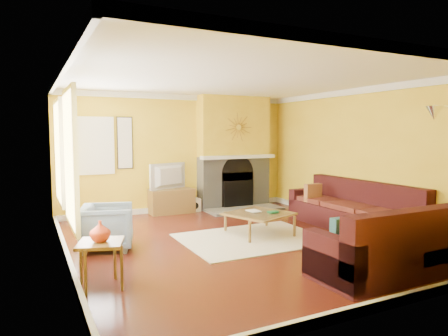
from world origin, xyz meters
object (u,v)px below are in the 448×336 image
sectional_sofa (332,216)px  coffee_table (259,223)px  side_table (101,265)px  armchair (107,227)px  media_console (172,201)px

sectional_sofa → coffee_table: sectional_sofa is taller
coffee_table → side_table: size_ratio=1.82×
armchair → side_table: size_ratio=1.41×
sectional_sofa → side_table: bearing=-175.2°
sectional_sofa → side_table: size_ratio=7.11×
coffee_table → media_console: (-0.78, 2.52, 0.08)m
armchair → side_table: (-0.35, -1.56, -0.08)m
coffee_table → side_table: 3.24m
coffee_table → media_console: media_console is taller
sectional_sofa → media_console: 3.86m
side_table → sectional_sofa: bearing=4.8°
side_table → media_console: bearing=60.3°
sectional_sofa → media_console: size_ratio=3.91×
armchair → coffee_table: bearing=-80.4°
media_console → side_table: 4.40m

